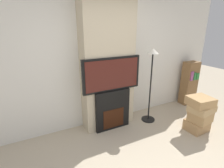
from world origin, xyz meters
The scene contains 7 objects.
wall_back centered at (0.00, 2.03, 1.35)m, with size 6.00×0.06×2.70m.
chimney_breast centered at (0.00, 1.82, 1.35)m, with size 1.02×0.36×2.70m.
fireplace centered at (0.00, 1.64, 0.41)m, with size 0.72×0.15×0.82m.
television centered at (0.00, 1.63, 1.14)m, with size 1.16×0.07×0.64m.
floor_lamp centered at (0.85, 1.53, 1.03)m, with size 0.29×0.29×1.58m.
box_stack centered at (1.47, 0.76, 0.37)m, with size 0.52×0.44×0.72m.
bookshelf centered at (2.35, 1.78, 0.57)m, with size 0.38×0.27×1.13m.
Camera 1 is at (-1.44, -1.15, 2.01)m, focal length 28.00 mm.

